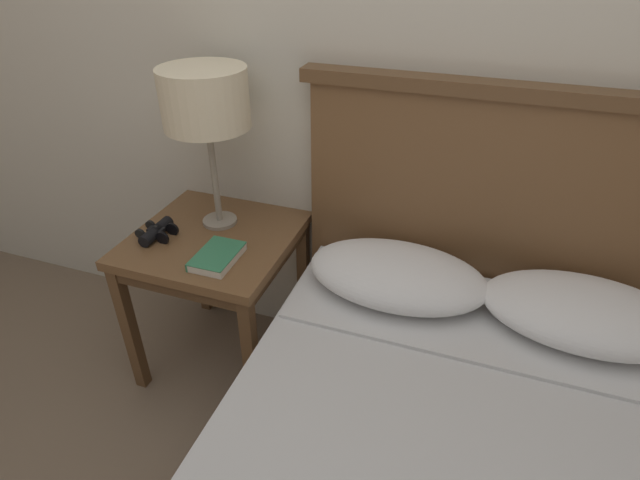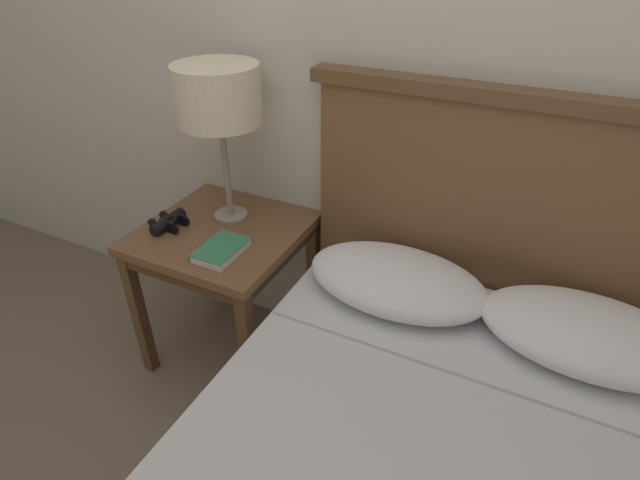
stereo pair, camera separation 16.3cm
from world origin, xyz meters
name	(u,v)px [view 2 (the right image)]	position (x,y,z in m)	size (l,w,h in m)	color
wall_back	(399,34)	(0.00, 1.08, 1.30)	(8.00, 0.06, 2.60)	beige
nightstand	(224,247)	(-0.53, 0.76, 0.54)	(0.58, 0.58, 0.62)	brown
table_lamp	(218,97)	(-0.55, 0.85, 1.09)	(0.30, 0.30, 0.58)	gray
book_on_nightstand	(221,250)	(-0.44, 0.62, 0.63)	(0.13, 0.19, 0.03)	silver
binoculars_pair	(168,222)	(-0.72, 0.68, 0.64)	(0.14, 0.16, 0.05)	black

